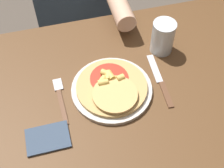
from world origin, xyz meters
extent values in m
cube|color=brown|center=(0.00, 0.00, 0.75)|extent=(1.13, 0.70, 0.03)
cylinder|color=brown|center=(0.51, 0.29, 0.37)|extent=(0.06, 0.06, 0.73)
cylinder|color=beige|center=(-0.01, 0.00, 0.77)|extent=(0.26, 0.26, 0.01)
cylinder|color=tan|center=(-0.01, 0.00, 0.78)|extent=(0.22, 0.22, 0.01)
cylinder|color=#B22D1E|center=(-0.01, 0.03, 0.79)|extent=(0.12, 0.12, 0.00)
cylinder|color=tan|center=(-0.01, -0.04, 0.80)|extent=(0.14, 0.14, 0.01)
cylinder|color=#E5BC5B|center=(0.02, 0.01, 0.80)|extent=(0.03, 0.02, 0.02)
cylinder|color=#E5BC5B|center=(-0.02, 0.04, 0.80)|extent=(0.04, 0.04, 0.02)
cylinder|color=#E5BC5B|center=(-0.01, 0.03, 0.80)|extent=(0.03, 0.04, 0.02)
cylinder|color=#E5BC5B|center=(-0.04, 0.01, 0.80)|extent=(0.03, 0.02, 0.02)
cylinder|color=#E5BC5B|center=(-0.01, 0.03, 0.80)|extent=(0.03, 0.04, 0.02)
cylinder|color=#E5BC5B|center=(-0.04, 0.02, 0.80)|extent=(0.03, 0.03, 0.02)
cube|color=brown|center=(-0.17, -0.02, 0.76)|extent=(0.02, 0.13, 0.00)
cube|color=silver|center=(-0.17, 0.07, 0.76)|extent=(0.03, 0.05, 0.00)
cube|color=brown|center=(0.15, -0.06, 0.76)|extent=(0.02, 0.10, 0.00)
cube|color=silver|center=(0.15, 0.05, 0.76)|extent=(0.03, 0.12, 0.00)
cylinder|color=silver|center=(0.20, 0.13, 0.82)|extent=(0.08, 0.08, 0.12)
cube|color=#38475B|center=(-0.23, -0.12, 0.77)|extent=(0.12, 0.09, 0.01)
cylinder|color=#2D2D38|center=(-0.10, 0.62, 0.23)|extent=(0.11, 0.11, 0.47)
cylinder|color=#2D2D38|center=(0.07, 0.62, 0.23)|extent=(0.11, 0.11, 0.47)
camera|label=1|loc=(-0.16, -0.56, 1.57)|focal=50.00mm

